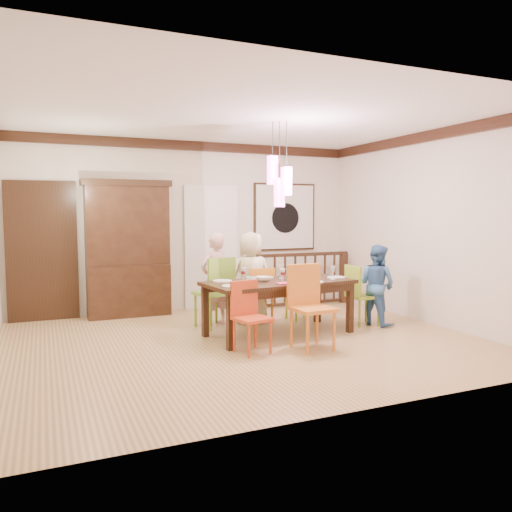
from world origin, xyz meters
name	(u,v)px	position (x,y,z in m)	size (l,w,h in m)	color
floor	(245,342)	(0.00, 0.00, 0.00)	(6.00, 6.00, 0.00)	#967248
ceiling	(244,115)	(0.00, 0.00, 2.90)	(6.00, 6.00, 0.00)	white
wall_back	(191,226)	(0.00, 2.50, 1.45)	(6.00, 6.00, 0.00)	beige
wall_right	(428,228)	(3.00, 0.00, 1.45)	(5.00, 5.00, 0.00)	beige
crown_molding	(244,122)	(0.00, 0.00, 2.82)	(6.00, 5.00, 0.16)	black
panel_door	(42,253)	(-2.40, 2.45, 1.05)	(1.04, 0.07, 2.24)	black
white_doorway	(211,248)	(0.35, 2.46, 1.05)	(0.97, 0.05, 2.22)	silver
painting	(285,217)	(1.80, 2.46, 1.60)	(1.25, 0.06, 1.25)	black
pendant_cluster	(279,181)	(0.57, 0.17, 2.11)	(0.27, 0.21, 1.14)	#FF4CAA
dining_table	(279,287)	(0.57, 0.17, 0.66)	(2.12, 1.13, 0.75)	black
chair_far_left	(213,287)	(-0.11, 0.97, 0.60)	(0.59, 0.59, 1.04)	#73AA31
chair_far_mid	(259,291)	(0.62, 0.95, 0.49)	(0.43, 0.43, 0.86)	orange
chair_far_right	(300,288)	(1.30, 0.89, 0.50)	(0.40, 0.40, 0.87)	#83B01F
chair_near_left	(252,313)	(-0.11, -0.52, 0.49)	(0.46, 0.46, 0.86)	#BF3E1C
chair_near_mid	(313,302)	(0.63, -0.66, 0.59)	(0.49, 0.49, 1.04)	orange
chair_end_right	(363,291)	(1.99, 0.21, 0.52)	(0.42, 0.42, 0.90)	olive
china_hutch	(128,248)	(-1.12, 2.30, 1.11)	(1.39, 0.46, 2.20)	black
balustrade	(300,278)	(1.86, 1.95, 0.50)	(1.94, 0.12, 0.96)	black
person_far_left	(215,279)	(-0.05, 1.08, 0.69)	(0.51, 0.33, 1.39)	#D8A5A4
person_far_mid	(251,278)	(0.51, 1.02, 0.70)	(0.68, 0.44, 1.39)	beige
person_end_right	(377,285)	(2.19, 0.15, 0.60)	(0.59, 0.46, 1.21)	#3969A1
serving_bowl	(302,278)	(0.88, 0.07, 0.79)	(0.31, 0.31, 0.08)	gold
small_bowl	(263,279)	(0.35, 0.20, 0.78)	(0.21, 0.21, 0.07)	white
cup_left	(251,280)	(0.10, 0.03, 0.80)	(0.13, 0.13, 0.10)	silver
cup_right	(309,273)	(1.16, 0.39, 0.80)	(0.11, 0.11, 0.10)	silver
plate_far_left	(222,281)	(-0.16, 0.41, 0.76)	(0.26, 0.26, 0.01)	white
plate_far_mid	(264,277)	(0.51, 0.52, 0.76)	(0.26, 0.26, 0.01)	white
plate_far_right	(309,275)	(1.21, 0.48, 0.76)	(0.26, 0.26, 0.01)	white
plate_near_left	(232,286)	(-0.21, -0.08, 0.76)	(0.26, 0.26, 0.01)	white
plate_near_mid	(314,282)	(0.93, -0.16, 0.76)	(0.26, 0.26, 0.01)	white
plate_end_right	(336,277)	(1.46, 0.12, 0.76)	(0.26, 0.26, 0.01)	white
wine_glass_a	(243,275)	(0.09, 0.27, 0.84)	(0.08, 0.08, 0.19)	#590C19
wine_glass_b	(281,272)	(0.71, 0.37, 0.84)	(0.08, 0.08, 0.19)	silver
wine_glass_c	(283,276)	(0.52, -0.04, 0.84)	(0.08, 0.08, 0.19)	#590C19
wine_glass_d	(333,273)	(1.32, -0.01, 0.84)	(0.08, 0.08, 0.19)	silver
napkin	(284,283)	(0.50, -0.13, 0.76)	(0.18, 0.14, 0.01)	#D83359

